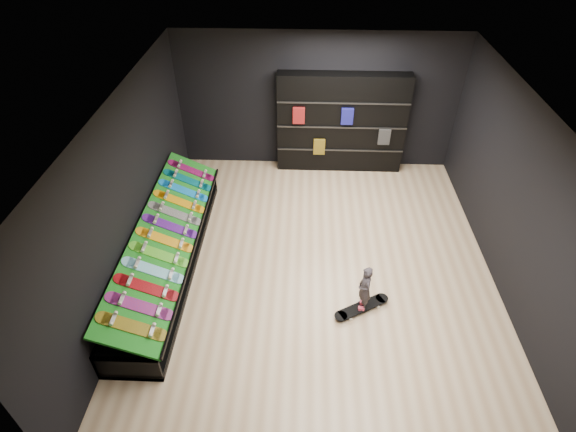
{
  "coord_description": "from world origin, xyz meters",
  "views": [
    {
      "loc": [
        -0.27,
        -5.54,
        5.6
      ],
      "look_at": [
        -0.5,
        0.2,
        1.0
      ],
      "focal_mm": 28.0,
      "sensor_mm": 36.0,
      "label": 1
    }
  ],
  "objects_px": {
    "floor_skateboard": "(361,308)",
    "back_shelving": "(341,123)",
    "child": "(363,296)",
    "display_rack": "(169,254)"
  },
  "relations": [
    {
      "from": "back_shelving",
      "to": "floor_skateboard",
      "type": "bearing_deg",
      "value": -87.62
    },
    {
      "from": "display_rack",
      "to": "back_shelving",
      "type": "xyz_separation_m",
      "value": [
        3.08,
        3.32,
        0.85
      ]
    },
    {
      "from": "display_rack",
      "to": "floor_skateboard",
      "type": "height_order",
      "value": "display_rack"
    },
    {
      "from": "back_shelving",
      "to": "child",
      "type": "distance_m",
      "value": 4.28
    },
    {
      "from": "display_rack",
      "to": "back_shelving",
      "type": "bearing_deg",
      "value": 47.16
    },
    {
      "from": "display_rack",
      "to": "child",
      "type": "height_order",
      "value": "child"
    },
    {
      "from": "floor_skateboard",
      "to": "back_shelving",
      "type": "bearing_deg",
      "value": 62.84
    },
    {
      "from": "back_shelving",
      "to": "child",
      "type": "relative_size",
      "value": 5.58
    },
    {
      "from": "display_rack",
      "to": "back_shelving",
      "type": "relative_size",
      "value": 1.63
    },
    {
      "from": "child",
      "to": "display_rack",
      "type": "bearing_deg",
      "value": -116.69
    }
  ]
}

